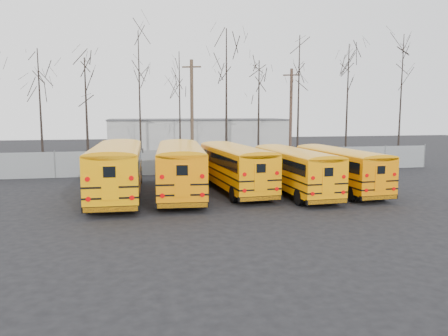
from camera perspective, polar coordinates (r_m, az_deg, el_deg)
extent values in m
plane|color=black|center=(24.45, 2.75, -4.60)|extent=(120.00, 120.00, 0.00)
cube|color=gray|center=(35.90, -1.99, 0.88)|extent=(40.00, 0.04, 2.00)
cube|color=#B4B4AF|center=(55.82, -3.41, 4.24)|extent=(22.00, 8.00, 4.00)
cylinder|color=black|center=(22.99, -17.27, -4.36)|extent=(0.33, 1.06, 1.05)
cylinder|color=black|center=(22.80, -11.31, -4.26)|extent=(0.33, 1.06, 1.05)
cylinder|color=black|center=(31.67, -15.25, -1.12)|extent=(0.33, 1.06, 1.05)
cylinder|color=black|center=(31.53, -10.93, -1.03)|extent=(0.33, 1.06, 1.05)
cube|color=#FFA003|center=(26.04, -13.82, -0.12)|extent=(2.93, 9.88, 2.48)
cube|color=#FFA003|center=(31.87, -13.09, -0.04)|extent=(2.42, 1.86, 1.05)
cube|color=black|center=(25.76, -13.89, 1.04)|extent=(2.94, 8.83, 0.74)
cube|color=black|center=(27.03, -13.64, -1.48)|extent=(3.01, 11.69, 0.09)
cube|color=black|center=(26.96, -13.68, -0.38)|extent=(3.01, 11.69, 0.09)
cube|color=black|center=(21.54, -14.57, -5.19)|extent=(2.70, 0.31, 0.30)
cube|color=black|center=(32.78, -12.98, -0.86)|extent=(2.54, 0.29, 0.27)
cube|color=#FFA003|center=(21.19, -14.70, -1.91)|extent=(0.79, 0.07, 1.63)
cylinder|color=#B20505|center=(21.42, -17.32, -3.92)|extent=(0.23, 0.05, 0.23)
cylinder|color=#B20505|center=(21.25, -11.94, -3.83)|extent=(0.23, 0.05, 0.23)
cylinder|color=#B20505|center=(21.26, -17.42, -1.41)|extent=(0.23, 0.05, 0.23)
cylinder|color=#B20505|center=(21.09, -12.01, -1.30)|extent=(0.23, 0.05, 0.23)
cylinder|color=black|center=(23.15, -8.43, -4.05)|extent=(0.37, 1.05, 1.03)
cylinder|color=black|center=(23.20, -2.64, -3.95)|extent=(0.37, 1.05, 1.03)
cylinder|color=black|center=(31.70, -8.03, -0.94)|extent=(0.37, 1.05, 1.03)
cylinder|color=black|center=(31.74, -3.81, -0.88)|extent=(0.37, 1.05, 1.03)
cube|color=orange|center=(26.26, -5.74, 0.04)|extent=(3.36, 9.79, 2.43)
cube|color=orange|center=(31.99, -5.94, 0.10)|extent=(2.46, 1.94, 1.03)
cube|color=black|center=(25.99, -5.75, 1.17)|extent=(3.32, 8.76, 0.72)
cube|color=black|center=(27.24, -5.76, -1.29)|extent=(3.54, 11.56, 0.09)
cube|color=black|center=(27.16, -5.78, -0.21)|extent=(3.54, 11.56, 0.09)
cube|color=black|center=(21.84, -5.44, -4.83)|extent=(2.65, 0.44, 0.29)
cube|color=black|center=(32.88, -5.95, -0.70)|extent=(2.49, 0.41, 0.27)
cube|color=orange|center=(21.50, -5.48, -1.67)|extent=(0.78, 0.10, 1.60)
cylinder|color=#B20505|center=(21.62, -8.06, -3.60)|extent=(0.23, 0.06, 0.23)
cylinder|color=#B20505|center=(21.66, -2.85, -3.52)|extent=(0.23, 0.06, 0.23)
cylinder|color=#B20505|center=(21.46, -8.10, -1.17)|extent=(0.23, 0.06, 0.23)
cylinder|color=#B20505|center=(21.51, -2.87, -1.08)|extent=(0.23, 0.06, 0.23)
cylinder|color=black|center=(24.44, 1.28, -3.44)|extent=(0.34, 0.98, 0.97)
cylinder|color=black|center=(25.16, 6.05, -3.17)|extent=(0.34, 0.98, 0.97)
cylinder|color=black|center=(32.18, -3.00, -0.81)|extent=(0.34, 0.98, 0.97)
cylinder|color=black|center=(32.73, 0.74, -0.66)|extent=(0.34, 0.98, 0.97)
cube|color=orange|center=(27.54, 1.53, 0.19)|extent=(3.09, 9.15, 2.27)
cube|color=orange|center=(32.70, -1.27, 0.18)|extent=(2.29, 1.80, 0.97)
cube|color=black|center=(27.30, 1.65, 1.19)|extent=(3.05, 8.19, 0.68)
cube|color=black|center=(28.42, 1.03, -1.02)|extent=(3.24, 10.81, 0.09)
cube|color=black|center=(28.35, 1.03, -0.05)|extent=(3.24, 10.81, 0.09)
cube|color=black|center=(23.63, 4.72, -3.96)|extent=(2.49, 0.40, 0.27)
cube|color=black|center=(33.51, -1.60, -0.56)|extent=(2.33, 0.37, 0.25)
cube|color=orange|center=(23.33, 4.84, -1.21)|extent=(0.73, 0.09, 1.50)
cylinder|color=#B20505|center=(23.12, 2.70, -2.97)|extent=(0.22, 0.05, 0.21)
cylinder|color=#B20505|center=(23.77, 6.91, -2.74)|extent=(0.22, 0.05, 0.21)
cylinder|color=#B20505|center=(22.98, 2.72, -0.84)|extent=(0.22, 0.05, 0.21)
cylinder|color=#B20505|center=(23.63, 6.94, -0.66)|extent=(0.22, 0.05, 0.21)
cylinder|color=black|center=(24.08, 9.78, -3.77)|extent=(0.30, 0.93, 0.92)
cylinder|color=black|center=(24.99, 14.15, -3.48)|extent=(0.30, 0.93, 0.92)
cylinder|color=black|center=(31.20, 4.02, -1.13)|extent=(0.30, 0.93, 0.92)
cylinder|color=black|center=(31.90, 7.57, -0.98)|extent=(0.30, 0.93, 0.92)
cube|color=#FF9603|center=(27.02, 9.28, -0.22)|extent=(2.68, 8.65, 2.16)
cube|color=#FF9603|center=(31.77, 5.63, -0.15)|extent=(2.14, 1.66, 0.92)
cube|color=black|center=(26.80, 9.45, 0.76)|extent=(2.68, 7.74, 0.64)
cube|color=black|center=(27.83, 8.61, -1.37)|extent=(2.78, 10.24, 0.08)
cube|color=black|center=(27.76, 8.63, -0.43)|extent=(2.78, 10.24, 0.08)
cube|color=black|center=(23.48, 13.29, -4.26)|extent=(2.36, 0.31, 0.26)
cube|color=black|center=(32.52, 5.18, -0.87)|extent=(2.21, 0.28, 0.24)
cube|color=#FF9603|center=(23.20, 13.48, -1.64)|extent=(0.69, 0.07, 1.43)
cylinder|color=#B20505|center=(22.91, 11.50, -3.33)|extent=(0.20, 0.05, 0.20)
cylinder|color=#B20505|center=(23.71, 15.32, -3.08)|extent=(0.20, 0.05, 0.20)
cylinder|color=#B20505|center=(22.77, 11.56, -1.28)|extent=(0.20, 0.05, 0.20)
cylinder|color=#B20505|center=(23.58, 15.39, -1.10)|extent=(0.20, 0.05, 0.20)
cylinder|color=black|center=(25.80, 16.21, -3.23)|extent=(0.31, 0.91, 0.90)
cylinder|color=black|center=(26.91, 19.93, -2.95)|extent=(0.31, 0.91, 0.90)
cylinder|color=black|center=(32.41, 9.27, -0.90)|extent=(0.31, 0.91, 0.90)
cylinder|color=black|center=(33.29, 12.46, -0.76)|extent=(0.31, 0.91, 0.90)
cube|color=orange|center=(28.64, 15.00, -0.01)|extent=(2.76, 8.50, 2.12)
cube|color=orange|center=(33.06, 10.67, 0.02)|extent=(2.12, 1.65, 0.90)
cube|color=black|center=(28.43, 15.21, 0.89)|extent=(2.74, 7.60, 0.63)
cube|color=black|center=(29.39, 14.21, -1.09)|extent=(2.88, 10.05, 0.08)
cube|color=black|center=(29.33, 14.24, -0.22)|extent=(2.88, 10.05, 0.08)
cube|color=black|center=(25.40, 19.55, -3.64)|extent=(2.31, 0.34, 0.25)
cube|color=black|center=(33.77, 10.12, -0.66)|extent=(2.17, 0.31, 0.23)
cube|color=orange|center=(25.14, 19.78, -1.26)|extent=(0.68, 0.08, 1.40)
cylinder|color=#B20505|center=(24.75, 18.10, -2.79)|extent=(0.20, 0.05, 0.20)
cylinder|color=#B20505|center=(25.72, 21.30, -2.56)|extent=(0.20, 0.05, 0.20)
cylinder|color=#B20505|center=(24.63, 18.18, -0.94)|extent=(0.20, 0.05, 0.20)
cylinder|color=#B20505|center=(25.60, 21.39, -0.77)|extent=(0.20, 0.05, 0.20)
cylinder|color=#4B3A2A|center=(39.59, -4.21, 7.01)|extent=(0.30, 0.30, 9.63)
cube|color=#4B3A2A|center=(39.78, -4.27, 13.03)|extent=(1.65, 0.70, 0.13)
cylinder|color=#483429|center=(42.48, 8.71, 6.61)|extent=(0.28, 0.28, 9.09)
cube|color=#483429|center=(42.62, 8.82, 11.91)|extent=(1.56, 0.66, 0.12)
cone|color=black|center=(40.59, -22.85, 6.95)|extent=(0.26, 0.26, 10.33)
cone|color=black|center=(39.29, -17.51, 6.64)|extent=(0.26, 0.26, 9.57)
cone|color=black|center=(37.10, -10.95, 8.37)|extent=(0.26, 0.26, 11.58)
cone|color=black|center=(38.48, -5.79, 7.40)|extent=(0.26, 0.26, 10.20)
cone|color=black|center=(40.02, 0.31, 9.02)|extent=(0.26, 0.26, 12.40)
cone|color=black|center=(40.17, 4.55, 7.01)|extent=(0.26, 0.26, 9.64)
cone|color=black|center=(41.24, 9.69, 8.55)|extent=(0.26, 0.26, 11.95)
cone|color=black|center=(41.70, 15.77, 7.78)|extent=(0.26, 0.26, 11.09)
cone|color=black|center=(44.86, 22.08, 8.17)|extent=(0.26, 0.26, 12.19)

